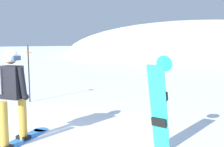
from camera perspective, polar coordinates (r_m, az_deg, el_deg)
The scene contains 4 objects.
ridge_peak_main at distance 40.76m, azimuth 17.96°, elevation 3.90°, with size 40.66×36.59×10.34m.
snowboarder_main at distance 4.77m, azimuth -21.99°, elevation -4.40°, with size 0.68×1.79×1.71m.
spare_snowboard at distance 4.20m, azimuth 10.77°, elevation -6.86°, with size 0.28×0.42×1.62m.
piste_marker_far at distance 8.12m, azimuth -18.41°, elevation 0.94°, with size 0.20×0.20×1.79m.
Camera 1 is at (3.79, -2.19, 1.80)m, focal length 40.20 mm.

